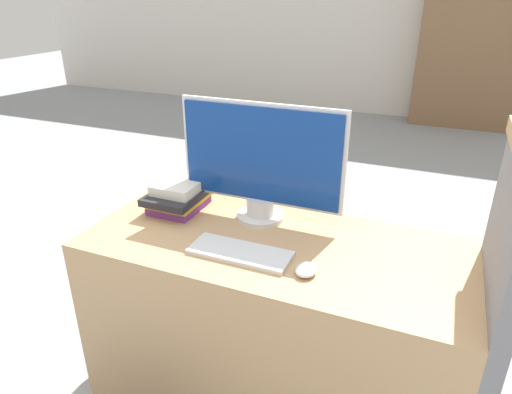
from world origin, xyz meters
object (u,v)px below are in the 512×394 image
object	(u,v)px
keyboard	(240,253)
book_stack	(179,195)
monitor	(261,163)
mouse	(306,270)

from	to	relation	value
keyboard	book_stack	distance (m)	0.45
monitor	book_stack	world-z (taller)	monitor
monitor	keyboard	xyz separation A→B (m)	(0.04, -0.28, -0.22)
mouse	book_stack	size ratio (longest dim) A/B	0.32
monitor	keyboard	size ratio (longest dim) A/B	1.84
keyboard	mouse	size ratio (longest dim) A/B	4.06
keyboard	book_stack	world-z (taller)	book_stack
mouse	monitor	bearing A→B (deg)	132.81
keyboard	book_stack	xyz separation A→B (m)	(-0.38, 0.24, 0.05)
book_stack	mouse	bearing A→B (deg)	-22.71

